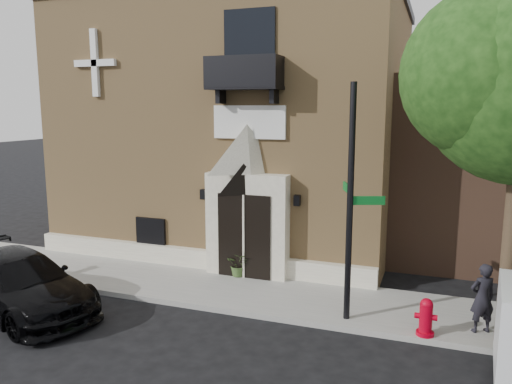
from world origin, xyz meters
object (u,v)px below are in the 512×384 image
Objects in this scene: black_sedan at (19,283)px; fire_hydrant at (426,317)px; street_sign at (351,204)px; pedestrian_near at (482,298)px.

fire_hydrant is (10.13, 1.85, -0.18)m from black_sedan.
black_sedan is 8.86m from street_sign.
pedestrian_near is (11.34, 2.48, 0.21)m from black_sedan.
fire_hydrant is 0.54× the size of pedestrian_near.
street_sign is 6.51× the size of fire_hydrant.
fire_hydrant is 1.42m from pedestrian_near.
street_sign reaches higher than fire_hydrant.
black_sedan is at bearing -169.67° from fire_hydrant.
street_sign is 3.49× the size of pedestrian_near.
street_sign is (8.27, 2.19, 2.29)m from black_sedan.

